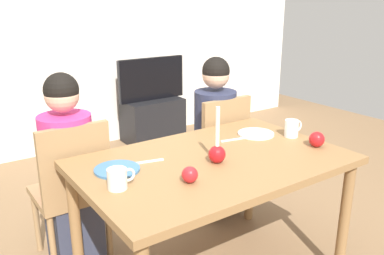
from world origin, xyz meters
The scene contains 17 objects.
back_wall centered at (0.00, 2.60, 1.30)m, with size 6.40×0.10×2.60m, color silver.
dining_table centered at (0.00, 0.00, 0.67)m, with size 1.40×0.90×0.75m.
chair_left centered at (-0.57, 0.61, 0.51)m, with size 0.40×0.40×0.90m.
chair_right centered at (0.51, 0.61, 0.51)m, with size 0.40×0.40×0.90m.
person_left_child centered at (-0.57, 0.64, 0.57)m, with size 0.30×0.30×1.17m.
person_right_child centered at (0.51, 0.64, 0.57)m, with size 0.30×0.30×1.17m.
tv_stand centered at (0.92, 2.30, 0.24)m, with size 0.64×0.40×0.48m, color black.
tv centered at (0.92, 2.30, 0.71)m, with size 0.79×0.05×0.46m.
candle_centerpiece centered at (-0.02, -0.05, 0.81)m, with size 0.09×0.09×0.30m.
plate_left centered at (-0.48, 0.15, 0.76)m, with size 0.22×0.22×0.01m, color teal.
plate_right centered at (0.46, 0.16, 0.76)m, with size 0.22×0.22×0.01m, color white.
mug_left centered at (-0.56, -0.04, 0.80)m, with size 0.13×0.09×0.09m.
mug_right centered at (0.61, 0.02, 0.80)m, with size 0.13×0.08×0.10m.
fork_left centered at (-0.31, 0.16, 0.75)m, with size 0.18×0.01×0.01m, color silver.
fork_right centered at (0.28, 0.16, 0.75)m, with size 0.18×0.01×0.01m, color silver.
apple_near_candle centered at (-0.27, -0.17, 0.79)m, with size 0.08×0.08×0.08m, color red.
apple_by_left_plate centered at (0.59, -0.19, 0.79)m, with size 0.09×0.09×0.09m, color red.
Camera 1 is at (-1.23, -1.57, 1.56)m, focal length 38.22 mm.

